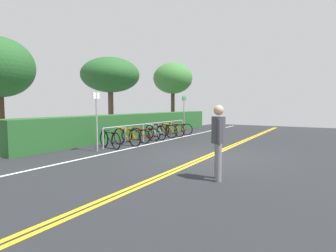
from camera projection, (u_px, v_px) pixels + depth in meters
name	position (u px, v px, depth m)	size (l,w,h in m)	color
ground_plane	(208.00, 157.00, 9.31)	(31.19, 11.69, 0.05)	#232628
centre_line_yellow_inner	(210.00, 156.00, 9.26)	(28.07, 0.10, 0.00)	gold
centre_line_yellow_outer	(206.00, 156.00, 9.34)	(28.07, 0.10, 0.00)	gold
bike_lane_stripe_white	(130.00, 148.00, 11.01)	(28.07, 0.12, 0.00)	white
bike_rack	(151.00, 127.00, 13.65)	(6.86, 0.05, 0.86)	#9EA0A5
bicycle_0	(110.00, 140.00, 11.15)	(0.65, 1.62, 0.73)	black
bicycle_1	(127.00, 137.00, 11.88)	(0.48, 1.77, 0.78)	black
bicycle_2	(135.00, 136.00, 12.72)	(0.46, 1.71, 0.69)	black
bicycle_3	(145.00, 134.00, 13.41)	(0.46, 1.64, 0.68)	black
bicycle_4	(155.00, 132.00, 14.04)	(0.67, 1.67, 0.78)	black
bicycle_5	(164.00, 131.00, 14.77)	(0.46, 1.71, 0.76)	black
bicycle_6	(172.00, 130.00, 15.43)	(0.49, 1.80, 0.74)	black
bicycle_7	(179.00, 129.00, 16.22)	(0.46, 1.72, 0.72)	black
pedestrian	(218.00, 137.00, 6.28)	(0.45, 0.32, 1.75)	slate
sign_post_near	(97.00, 115.00, 10.20)	(0.36, 0.06, 2.28)	gray
sign_post_far	(184.00, 111.00, 16.87)	(0.36, 0.09, 2.33)	gray
hedge_backdrop	(139.00, 124.00, 15.89)	(15.81, 1.22, 1.25)	#235626
tree_mid	(110.00, 75.00, 16.79)	(3.60, 3.60, 4.68)	brown
tree_far_right	(173.00, 79.00, 22.09)	(3.18, 3.18, 5.18)	#473323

